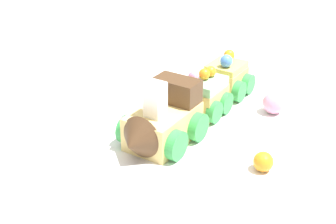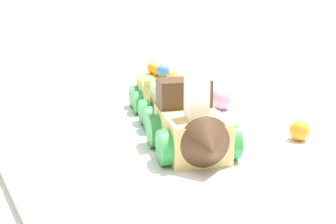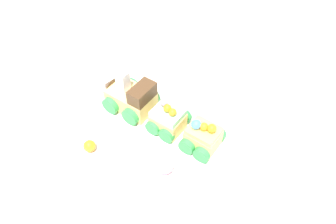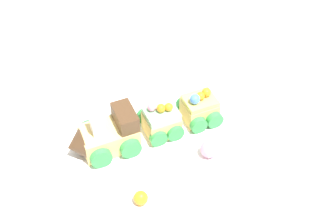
# 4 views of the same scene
# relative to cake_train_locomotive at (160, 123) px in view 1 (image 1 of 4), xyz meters

# --- Properties ---
(ground_plane) EXTENTS (10.00, 10.00, 0.00)m
(ground_plane) POSITION_rel_cake_train_locomotive_xyz_m (-0.06, 0.03, -0.04)
(ground_plane) COLOR beige
(display_board) EXTENTS (0.64, 0.43, 0.01)m
(display_board) POSITION_rel_cake_train_locomotive_xyz_m (-0.06, 0.03, -0.03)
(display_board) COLOR white
(display_board) RESTS_ON ground_plane
(cake_train_locomotive) EXTENTS (0.13, 0.10, 0.09)m
(cake_train_locomotive) POSITION_rel_cake_train_locomotive_xyz_m (0.00, 0.00, 0.00)
(cake_train_locomotive) COLOR #E5C675
(cake_train_locomotive) RESTS_ON display_board
(cake_car_mint) EXTENTS (0.08, 0.08, 0.07)m
(cake_car_mint) POSITION_rel_cake_train_locomotive_xyz_m (-0.10, 0.03, -0.00)
(cake_car_mint) COLOR #E5C675
(cake_car_mint) RESTS_ON display_board
(cake_car_lemon) EXTENTS (0.08, 0.08, 0.07)m
(cake_car_lemon) POSITION_rel_cake_train_locomotive_xyz_m (-0.17, 0.04, -0.00)
(cake_car_lemon) COLOR #E5C675
(cake_car_lemon) RESTS_ON display_board
(gumball_orange) EXTENTS (0.02, 0.02, 0.02)m
(gumball_orange) POSITION_rel_cake_train_locomotive_xyz_m (0.02, 0.13, -0.02)
(gumball_orange) COLOR orange
(gumball_orange) RESTS_ON display_board
(gumball_pink) EXTENTS (0.03, 0.03, 0.03)m
(gumball_pink) POSITION_rel_cake_train_locomotive_xyz_m (-0.13, 0.12, -0.01)
(gumball_pink) COLOR pink
(gumball_pink) RESTS_ON display_board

